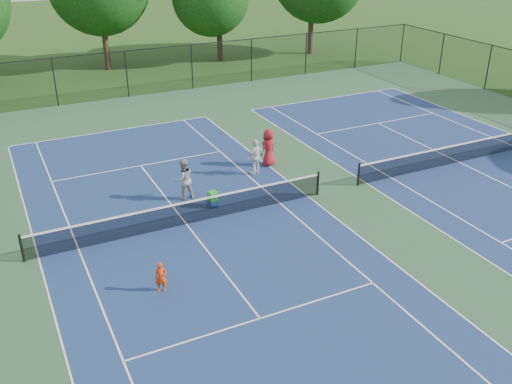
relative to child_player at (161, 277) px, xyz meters
name	(u,v)px	position (x,y,z in m)	size (l,w,h in m)	color
ground	(338,190)	(9.19, 3.76, -0.52)	(140.00, 140.00, 0.00)	#234716
court_pad	(338,190)	(9.19, 3.76, -0.51)	(36.00, 36.00, 0.01)	#30563A
tennis_court_left	(186,222)	(2.19, 3.76, -0.42)	(12.00, 23.83, 1.07)	navy
tennis_court_right	(459,160)	(16.19, 3.76, -0.42)	(12.00, 23.83, 1.07)	navy
perimeter_fence	(340,156)	(9.19, 3.76, 1.08)	(36.08, 36.08, 3.02)	black
child_player	(161,277)	(0.00, 0.00, 0.00)	(0.38, 0.25, 1.03)	red
instructor	(183,179)	(2.89, 5.93, 0.38)	(0.87, 0.68, 1.80)	#9B9A9D
bystander_a	(256,157)	(6.73, 6.89, 0.33)	(0.99, 0.41, 1.69)	white
bystander_c	(268,148)	(7.72, 7.55, 0.38)	(0.88, 0.57, 1.80)	maroon
ball_crate	(213,203)	(3.69, 4.72, -0.38)	(0.36, 0.31, 0.28)	#153A96
ball_hopper	(213,196)	(3.69, 4.72, -0.03)	(0.34, 0.28, 0.41)	green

